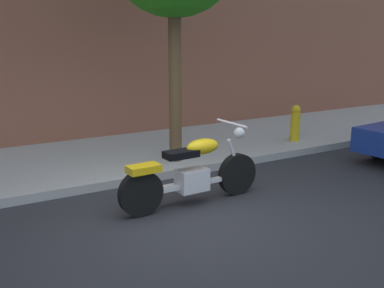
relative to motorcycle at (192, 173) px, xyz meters
name	(u,v)px	position (x,y,z in m)	size (l,w,h in m)	color
ground_plane	(190,220)	(-0.33, -0.51, -0.46)	(60.00, 60.00, 0.00)	#28282D
sidewalk	(103,159)	(-0.33, 2.74, -0.39)	(24.22, 3.09, 0.14)	#A3A3A3
motorcycle	(192,173)	(0.00, 0.00, 0.00)	(2.25, 0.70, 1.13)	black
fire_hydrant	(295,126)	(3.62, 1.83, 0.00)	(0.20, 0.20, 0.91)	gold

